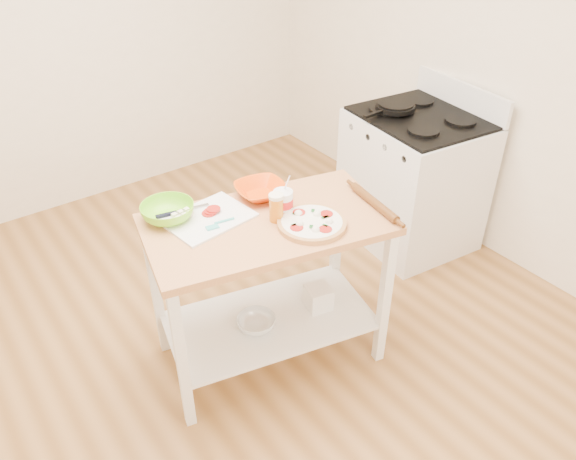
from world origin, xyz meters
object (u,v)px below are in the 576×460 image
Objects in this scene: prep_island at (268,262)px; shelf_bin at (318,297)px; skillet at (394,107)px; rolling_pin at (374,203)px; green_bowl at (168,212)px; pizza at (312,223)px; beer_pint at (276,207)px; yogurt_tub at (283,202)px; cutting_board at (207,217)px; spatula at (219,224)px; orange_bowl at (261,191)px; knife at (175,213)px; gas_stove at (413,179)px; shelf_glass_bowl at (256,323)px.

shelf_bin is (0.28, -0.08, -0.32)m from prep_island.
skillet is 1.16m from rolling_pin.
green_bowl is at bearing 150.25° from rolling_pin.
shelf_bin is at bearing 150.66° from rolling_pin.
prep_island is 0.34m from pizza.
beer_pint is 0.69m from shelf_bin.
yogurt_tub is (0.11, 0.02, 0.31)m from prep_island.
cutting_board reaches higher than spatula.
orange_bowl reaches higher than pizza.
skillet is 1.95× the size of yogurt_tub.
pizza is at bearing -32.72° from knife.
prep_island is 1.16× the size of gas_stove.
spatula is 0.33m from yogurt_tub.
gas_stove is 1.64m from shelf_glass_bowl.
pizza reaches higher than shelf_bin.
knife is (-0.48, 0.46, 0.00)m from pizza.
gas_stove is 1.46m from orange_bowl.
orange_bowl is (-1.38, -0.17, 0.46)m from gas_stove.
rolling_pin is (0.40, -0.42, -0.01)m from orange_bowl.
skillet is 1.43m from shelf_bin.
rolling_pin is 0.65m from shelf_bin.
cutting_board is 1.17× the size of rolling_pin.
cutting_board is 2.05× the size of yogurt_tub.
yogurt_tub is (0.33, -0.17, 0.05)m from cutting_board.
skillet is at bearing 29.22° from pizza.
pizza is 0.76× the size of cutting_board.
gas_stove is 5.32× the size of shelf_glass_bowl.
yogurt_tub reaches higher than orange_bowl.
beer_pint is at bearing 166.23° from shelf_bin.
spatula reaches higher than prep_island.
yogurt_tub reaches higher than skillet.
beer_pint reaches higher than shelf_glass_bowl.
beer_pint is (-1.45, -0.40, 0.50)m from gas_stove.
prep_island is 0.61m from rolling_pin.
beer_pint reaches higher than green_bowl.
rolling_pin reaches higher than shelf_bin.
gas_stove is 0.53m from skillet.
gas_stove is 3.35× the size of pizza.
cutting_board is at bearing 137.06° from pizza.
shelf_glass_bowl is (0.28, -0.31, -0.65)m from green_bowl.
skillet is 1.11× the size of rolling_pin.
shelf_bin is at bearing -30.06° from yogurt_tub.
beer_pint is 0.51m from rolling_pin.
shelf_glass_bowl is at bearing 149.34° from pizza.
pizza is at bearing -46.85° from prep_island.
pizza reaches higher than shelf_glass_bowl.
rolling_pin is (0.51, -0.21, 0.27)m from prep_island.
pizza is 1.57× the size of yogurt_tub.
skillet is at bearing 7.72° from green_bowl.
yogurt_tub is at bearing -158.97° from gas_stove.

